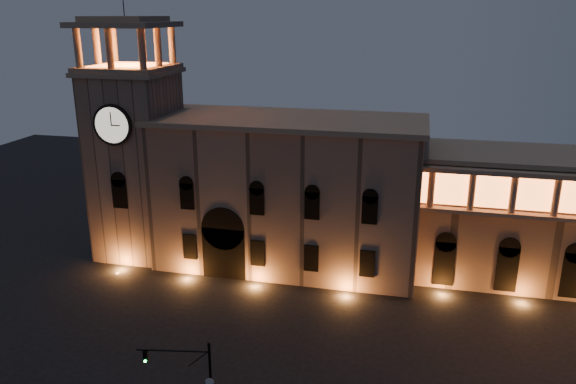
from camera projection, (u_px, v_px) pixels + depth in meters
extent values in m
plane|color=black|center=(252.00, 371.00, 47.19)|extent=(160.00, 160.00, 0.00)
cube|color=#846756|center=(288.00, 195.00, 65.44)|extent=(30.00, 12.00, 17.00)
cube|color=gray|center=(288.00, 120.00, 62.75)|extent=(30.80, 12.80, 0.60)
cube|color=black|center=(226.00, 252.00, 63.40)|extent=(5.00, 1.40, 6.00)
cylinder|color=black|center=(225.00, 227.00, 62.49)|extent=(5.00, 1.40, 5.00)
cube|color=orange|center=(225.00, 254.00, 63.28)|extent=(4.20, 0.20, 5.00)
cube|color=#846756|center=(137.00, 167.00, 67.74)|extent=(9.00, 9.00, 22.00)
cube|color=gray|center=(129.00, 72.00, 64.31)|extent=(9.80, 9.80, 0.50)
cylinder|color=black|center=(112.00, 125.00, 61.57)|extent=(4.60, 0.35, 4.60)
cylinder|color=beige|center=(112.00, 125.00, 61.44)|extent=(4.00, 0.12, 4.00)
cube|color=gray|center=(129.00, 68.00, 64.16)|extent=(9.40, 9.40, 0.50)
cube|color=orange|center=(129.00, 65.00, 64.07)|extent=(6.80, 6.80, 0.15)
cylinder|color=gray|center=(78.00, 48.00, 60.74)|extent=(0.76, 0.76, 4.20)
cylinder|color=gray|center=(109.00, 49.00, 59.92)|extent=(0.76, 0.76, 4.20)
cylinder|color=gray|center=(142.00, 49.00, 59.10)|extent=(0.76, 0.76, 4.20)
cylinder|color=gray|center=(114.00, 44.00, 67.79)|extent=(0.76, 0.76, 4.20)
cylinder|color=gray|center=(143.00, 45.00, 66.97)|extent=(0.76, 0.76, 4.20)
cylinder|color=gray|center=(172.00, 45.00, 66.15)|extent=(0.76, 0.76, 4.20)
cylinder|color=gray|center=(97.00, 46.00, 64.27)|extent=(0.76, 0.76, 4.20)
cylinder|color=gray|center=(158.00, 47.00, 62.62)|extent=(0.76, 0.76, 4.20)
cube|color=gray|center=(125.00, 24.00, 62.71)|extent=(9.80, 9.80, 0.60)
cube|color=gray|center=(125.00, 19.00, 62.53)|extent=(7.50, 7.50, 0.60)
cylinder|color=gray|center=(431.00, 188.00, 57.81)|extent=(0.70, 0.70, 4.00)
cylinder|color=gray|center=(472.00, 191.00, 56.95)|extent=(0.70, 0.70, 4.00)
cylinder|color=gray|center=(513.00, 194.00, 56.08)|extent=(0.70, 0.70, 4.00)
cylinder|color=gray|center=(556.00, 196.00, 55.22)|extent=(0.70, 0.70, 4.00)
sphere|color=black|center=(209.00, 344.00, 38.23)|extent=(0.28, 0.28, 0.28)
cylinder|color=black|center=(173.00, 351.00, 38.54)|extent=(5.02, 1.01, 0.12)
cube|color=black|center=(146.00, 356.00, 38.79)|extent=(0.35, 0.33, 0.86)
cylinder|color=#0CE53F|center=(145.00, 361.00, 38.73)|extent=(0.19, 0.11, 0.18)
cylinder|color=silver|center=(210.00, 382.00, 39.00)|extent=(0.61, 0.15, 0.61)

